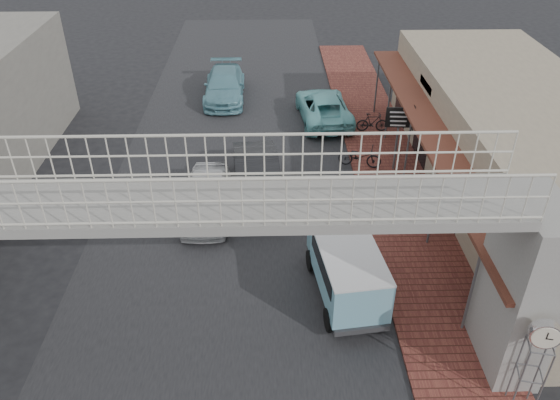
{
  "coord_description": "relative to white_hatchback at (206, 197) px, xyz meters",
  "views": [
    {
      "loc": [
        1.41,
        -13.94,
        11.75
      ],
      "look_at": [
        1.78,
        1.21,
        1.8
      ],
      "focal_mm": 35.0,
      "sensor_mm": 36.0,
      "label": 1
    }
  ],
  "objects": [
    {
      "name": "angkot_far",
      "position": [
        -0.0,
        11.11,
        0.01
      ],
      "size": [
        2.13,
        5.15,
        1.49
      ],
      "primitive_type": "imported",
      "rotation": [
        0.0,
        0.0,
        0.01
      ],
      "color": "#65A2B0",
      "rests_on": "ground"
    },
    {
      "name": "road_strip",
      "position": [
        0.91,
        -3.08,
        -0.73
      ],
      "size": [
        10.0,
        60.0,
        0.01
      ],
      "primitive_type": "cube",
      "color": "black",
      "rests_on": "ground"
    },
    {
      "name": "shophouse_row",
      "position": [
        11.88,
        0.92,
        1.27
      ],
      "size": [
        7.2,
        18.0,
        4.0
      ],
      "color": "gray",
      "rests_on": "ground"
    },
    {
      "name": "footbridge",
      "position": [
        0.91,
        -7.08,
        2.44
      ],
      "size": [
        16.4,
        2.4,
        6.34
      ],
      "color": "gray",
      "rests_on": "ground"
    },
    {
      "name": "angkot_van",
      "position": [
        4.62,
        -4.59,
        0.46
      ],
      "size": [
        2.19,
        4.04,
        1.89
      ],
      "rotation": [
        0.0,
        0.0,
        0.13
      ],
      "color": "black",
      "rests_on": "ground"
    },
    {
      "name": "arrow_sign",
      "position": [
        8.35,
        2.97,
        1.71
      ],
      "size": [
        1.71,
        1.09,
        2.91
      ],
      "rotation": [
        0.0,
        0.0,
        -0.08
      ],
      "color": "#59595B",
      "rests_on": "sidewalk"
    },
    {
      "name": "angkot_curb",
      "position": [
        5.11,
        8.19,
        -0.03
      ],
      "size": [
        2.75,
        5.25,
        1.41
      ],
      "primitive_type": "imported",
      "rotation": [
        0.0,
        0.0,
        3.23
      ],
      "color": "#75C9CC",
      "rests_on": "ground"
    },
    {
      "name": "ground",
      "position": [
        0.91,
        -3.08,
        -0.74
      ],
      "size": [
        120.0,
        120.0,
        0.0
      ],
      "primitive_type": "plane",
      "color": "black",
      "rests_on": "ground"
    },
    {
      "name": "white_hatchback",
      "position": [
        0.0,
        0.0,
        0.0
      ],
      "size": [
        1.75,
        4.34,
        1.48
      ],
      "primitive_type": "imported",
      "rotation": [
        0.0,
        0.0,
        0.0
      ],
      "color": "silver",
      "rests_on": "ground"
    },
    {
      "name": "street_clock",
      "position": [
        8.41,
        -8.69,
        1.75
      ],
      "size": [
        0.74,
        0.65,
        2.87
      ],
      "rotation": [
        0.0,
        0.0,
        -0.22
      ],
      "color": "#59595B",
      "rests_on": "sidewalk"
    },
    {
      "name": "motorcycle_near",
      "position": [
        6.21,
        3.29,
        -0.16
      ],
      "size": [
        1.93,
        1.07,
        0.96
      ],
      "primitive_type": "imported",
      "rotation": [
        0.0,
        0.0,
        1.32
      ],
      "color": "black",
      "rests_on": "sidewalk"
    },
    {
      "name": "sidewalk",
      "position": [
        7.41,
        -0.08,
        -0.69
      ],
      "size": [
        3.0,
        40.0,
        0.1
      ],
      "primitive_type": "cube",
      "color": "brown",
      "rests_on": "ground"
    },
    {
      "name": "motorcycle_far",
      "position": [
        7.31,
        6.67,
        -0.18
      ],
      "size": [
        1.53,
        0.46,
        0.92
      ],
      "primitive_type": "imported",
      "rotation": [
        0.0,
        0.0,
        1.55
      ],
      "color": "black",
      "rests_on": "sidewalk"
    },
    {
      "name": "dark_sedan",
      "position": [
        1.87,
        1.28,
        0.07
      ],
      "size": [
        2.15,
        5.06,
        1.62
      ],
      "primitive_type": "imported",
      "rotation": [
        0.0,
        0.0,
        0.09
      ],
      "color": "black",
      "rests_on": "ground"
    }
  ]
}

